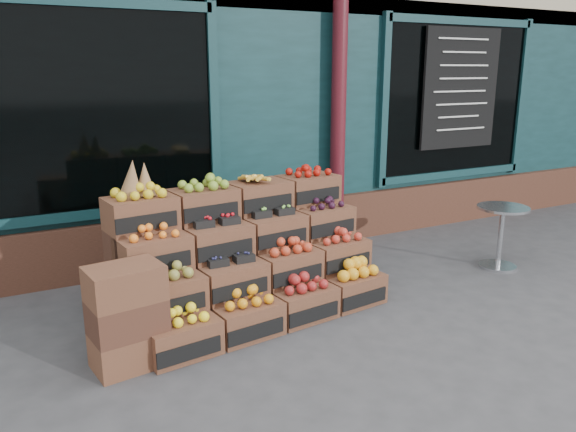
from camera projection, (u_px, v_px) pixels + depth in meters
name	position (u px, v px, depth m)	size (l,w,h in m)	color
ground	(346.00, 326.00, 4.87)	(60.00, 60.00, 0.00)	#3B3B3E
shop_facade	(166.00, 53.00, 8.64)	(12.00, 6.24, 4.80)	#0F3033
crate_display	(246.00, 262.00, 5.13)	(2.43, 1.39, 1.45)	brown
spare_crates	(127.00, 317.00, 4.12)	(0.57, 0.43, 0.79)	brown
bistro_table	(501.00, 230.00, 6.21)	(0.56, 0.56, 0.70)	silver
shopkeeper	(64.00, 178.00, 6.02)	(0.75, 0.49, 2.05)	#1E692C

